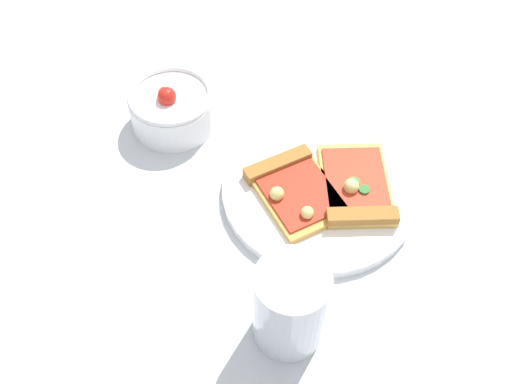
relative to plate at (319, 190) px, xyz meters
The scene contains 6 objects.
ground_plane 0.02m from the plate, 115.13° to the left, with size 2.40×2.40×0.00m, color silver.
plate is the anchor object (origin of this frame).
pizza_slice_near 0.05m from the plate, behind, with size 0.12×0.15×0.03m.
pizza_slice_far 0.04m from the plate, 25.64° to the left, with size 0.15×0.15×0.02m.
salad_bowl 0.24m from the plate, 19.41° to the right, with size 0.12×0.12×0.07m.
soda_glass 0.20m from the plate, 89.51° to the left, with size 0.08×0.08×0.12m.
Camera 1 is at (-0.02, 0.44, 0.60)m, focal length 40.87 mm.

